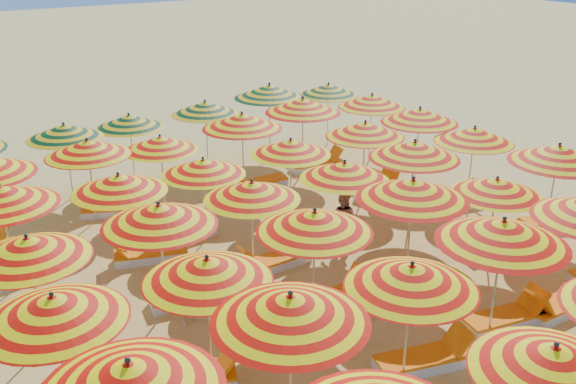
# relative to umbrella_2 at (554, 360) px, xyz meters

# --- Properties ---
(ground) EXTENTS (120.00, 120.00, 0.00)m
(ground) POSITION_rel_umbrella_2_xyz_m (0.99, 7.27, -2.06)
(ground) COLOR #E3BE65
(ground) RESTS_ON ground
(umbrella_2) EXTENTS (2.87, 2.87, 2.34)m
(umbrella_2) POSITION_rel_umbrella_2_xyz_m (0.00, 0.00, 0.00)
(umbrella_2) COLOR silver
(umbrella_2) RESTS_ON ground
(umbrella_6) EXTENTS (2.82, 2.82, 2.52)m
(umbrella_6) POSITION_rel_umbrella_2_xyz_m (-4.82, 2.53, 0.16)
(umbrella_6) COLOR silver
(umbrella_6) RESTS_ON ground
(umbrella_7) EXTENTS (2.79, 2.79, 2.51)m
(umbrella_7) POSITION_rel_umbrella_2_xyz_m (-2.32, 2.74, 0.15)
(umbrella_7) COLOR silver
(umbrella_7) RESTS_ON ground
(umbrella_8) EXTENTS (2.77, 2.77, 2.37)m
(umbrella_8) POSITION_rel_umbrella_2_xyz_m (-0.03, 2.62, 0.02)
(umbrella_8) COLOR silver
(umbrella_8) RESTS_ON ground
(umbrella_9) EXTENTS (2.94, 2.94, 2.56)m
(umbrella_9) POSITION_rel_umbrella_2_xyz_m (2.26, 2.68, 0.19)
(umbrella_9) COLOR silver
(umbrella_9) RESTS_ON ground
(umbrella_12) EXTENTS (2.27, 2.27, 2.36)m
(umbrella_12) POSITION_rel_umbrella_2_xyz_m (-5.12, 4.87, 0.02)
(umbrella_12) COLOR silver
(umbrella_12) RESTS_ON ground
(umbrella_13) EXTENTS (2.75, 2.75, 2.35)m
(umbrella_13) POSITION_rel_umbrella_2_xyz_m (-2.67, 4.69, 0.00)
(umbrella_13) COLOR silver
(umbrella_13) RESTS_ON ground
(umbrella_14) EXTENTS (2.47, 2.47, 2.41)m
(umbrella_14) POSITION_rel_umbrella_2_xyz_m (-0.15, 5.14, 0.07)
(umbrella_14) COLOR silver
(umbrella_14) RESTS_ON ground
(umbrella_15) EXTENTS (3.16, 3.16, 2.55)m
(umbrella_15) POSITION_rel_umbrella_2_xyz_m (2.37, 5.10, 0.18)
(umbrella_15) COLOR silver
(umbrella_15) RESTS_ON ground
(umbrella_16) EXTENTS (2.34, 2.34, 2.19)m
(umbrella_16) POSITION_rel_umbrella_2_xyz_m (4.63, 4.73, -0.13)
(umbrella_16) COLOR silver
(umbrella_16) RESTS_ON ground
(umbrella_17) EXTENTS (3.00, 3.00, 2.53)m
(umbrella_17) POSITION_rel_umbrella_2_xyz_m (7.03, 4.87, 0.16)
(umbrella_17) COLOR silver
(umbrella_17) RESTS_ON ground
(umbrella_18) EXTENTS (2.83, 2.83, 2.35)m
(umbrella_18) POSITION_rel_umbrella_2_xyz_m (-4.96, 7.15, 0.01)
(umbrella_18) COLOR silver
(umbrella_18) RESTS_ON ground
(umbrella_19) EXTENTS (2.60, 2.60, 2.44)m
(umbrella_19) POSITION_rel_umbrella_2_xyz_m (-2.51, 7.04, 0.09)
(umbrella_19) COLOR silver
(umbrella_19) RESTS_ON ground
(umbrella_20) EXTENTS (2.21, 2.21, 2.28)m
(umbrella_20) POSITION_rel_umbrella_2_xyz_m (-0.18, 7.43, -0.05)
(umbrella_20) COLOR silver
(umbrella_20) RESTS_ON ground
(umbrella_21) EXTENTS (2.64, 2.64, 2.27)m
(umbrella_21) POSITION_rel_umbrella_2_xyz_m (2.33, 7.34, -0.06)
(umbrella_21) COLOR silver
(umbrella_21) RESTS_ON ground
(umbrella_22) EXTENTS (3.07, 3.07, 2.46)m
(umbrella_22) POSITION_rel_umbrella_2_xyz_m (4.45, 7.19, 0.11)
(umbrella_22) COLOR silver
(umbrella_22) RESTS_ON ground
(umbrella_23) EXTENTS (2.81, 2.81, 2.34)m
(umbrella_23) POSITION_rel_umbrella_2_xyz_m (6.99, 7.46, 0.00)
(umbrella_23) COLOR silver
(umbrella_23) RESTS_ON ground
(umbrella_24) EXTENTS (2.35, 2.35, 2.47)m
(umbrella_24) POSITION_rel_umbrella_2_xyz_m (-4.89, 9.69, 0.11)
(umbrella_24) COLOR silver
(umbrella_24) RESTS_ON ground
(umbrella_25) EXTENTS (2.31, 2.31, 2.31)m
(umbrella_25) POSITION_rel_umbrella_2_xyz_m (-2.48, 9.41, -0.03)
(umbrella_25) COLOR silver
(umbrella_25) RESTS_ON ground
(umbrella_26) EXTENTS (2.27, 2.27, 2.20)m
(umbrella_26) POSITION_rel_umbrella_2_xyz_m (-0.29, 9.58, -0.12)
(umbrella_26) COLOR silver
(umbrella_26) RESTS_ON ground
(umbrella_27) EXTENTS (2.18, 2.18, 2.27)m
(umbrella_27) POSITION_rel_umbrella_2_xyz_m (2.26, 9.54, -0.06)
(umbrella_27) COLOR silver
(umbrella_27) RESTS_ON ground
(umbrella_28) EXTENTS (2.68, 2.68, 2.39)m
(umbrella_28) POSITION_rel_umbrella_2_xyz_m (4.73, 9.44, 0.04)
(umbrella_28) COLOR silver
(umbrella_28) RESTS_ON ground
(umbrella_29) EXTENTS (2.84, 2.84, 2.47)m
(umbrella_29) POSITION_rel_umbrella_2_xyz_m (6.89, 9.49, 0.11)
(umbrella_29) COLOR silver
(umbrella_29) RESTS_ON ground
(umbrella_31) EXTENTS (2.82, 2.82, 2.36)m
(umbrella_31) POSITION_rel_umbrella_2_xyz_m (-2.30, 12.20, 0.02)
(umbrella_31) COLOR silver
(umbrella_31) RESTS_ON ground
(umbrella_32) EXTENTS (2.40, 2.40, 2.19)m
(umbrella_32) POSITION_rel_umbrella_2_xyz_m (-0.39, 11.98, -0.13)
(umbrella_32) COLOR silver
(umbrella_32) RESTS_ON ground
(umbrella_33) EXTENTS (2.56, 2.56, 2.49)m
(umbrella_33) POSITION_rel_umbrella_2_xyz_m (2.12, 11.86, 0.13)
(umbrella_33) COLOR silver
(umbrella_33) RESTS_ON ground
(umbrella_34) EXTENTS (2.98, 2.98, 2.55)m
(umbrella_34) POSITION_rel_umbrella_2_xyz_m (4.51, 12.20, 0.18)
(umbrella_34) COLOR silver
(umbrella_34) RESTS_ON ground
(umbrella_35) EXTENTS (2.93, 2.93, 2.38)m
(umbrella_35) POSITION_rel_umbrella_2_xyz_m (7.10, 11.92, 0.03)
(umbrella_35) COLOR silver
(umbrella_35) RESTS_ON ground
(umbrella_37) EXTENTS (2.52, 2.52, 2.30)m
(umbrella_37) POSITION_rel_umbrella_2_xyz_m (-2.33, 14.24, -0.04)
(umbrella_37) COLOR silver
(umbrella_37) RESTS_ON ground
(umbrella_38) EXTENTS (2.63, 2.63, 2.23)m
(umbrella_38) POSITION_rel_umbrella_2_xyz_m (-0.33, 14.46, -0.10)
(umbrella_38) COLOR silver
(umbrella_38) RESTS_ON ground
(umbrella_39) EXTENTS (2.89, 2.89, 2.32)m
(umbrella_39) POSITION_rel_umbrella_2_xyz_m (2.18, 14.35, -0.02)
(umbrella_39) COLOR silver
(umbrella_39) RESTS_ON ground
(umbrella_40) EXTENTS (2.58, 2.58, 2.56)m
(umbrella_40) POSITION_rel_umbrella_2_xyz_m (4.65, 14.40, 0.19)
(umbrella_40) COLOR silver
(umbrella_40) RESTS_ON ground
(umbrella_41) EXTENTS (2.40, 2.40, 2.32)m
(umbrella_41) POSITION_rel_umbrella_2_xyz_m (7.01, 14.20, -0.01)
(umbrella_41) COLOR silver
(umbrella_41) RESTS_ON ground
(lounger_4) EXTENTS (1.82, 1.03, 0.69)m
(lounger_4) POSITION_rel_umbrella_2_xyz_m (0.56, 2.71, -1.91)
(lounger_4) COLOR white
(lounger_4) RESTS_ON ground
(lounger_5) EXTENTS (1.81, 0.91, 0.69)m
(lounger_5) POSITION_rel_umbrella_2_xyz_m (2.86, 2.78, -1.91)
(lounger_5) COLOR white
(lounger_5) RESTS_ON ground
(lounger_6) EXTENTS (1.76, 0.66, 0.69)m
(lounger_6) POSITION_rel_umbrella_2_xyz_m (4.12, 2.47, -1.91)
(lounger_6) COLOR white
(lounger_6) RESTS_ON ground
(lounger_8) EXTENTS (1.82, 1.21, 0.69)m
(lounger_8) POSITION_rel_umbrella_2_xyz_m (-3.18, 4.57, -1.91)
(lounger_8) COLOR white
(lounger_8) RESTS_ON ground
(lounger_9) EXTENTS (1.77, 0.69, 0.69)m
(lounger_9) POSITION_rel_umbrella_2_xyz_m (0.45, 5.21, -1.91)
(lounger_9) COLOR white
(lounger_9) RESTS_ON ground
(lounger_10) EXTENTS (1.82, 0.97, 0.69)m
(lounger_10) POSITION_rel_umbrella_2_xyz_m (1.78, 5.05, -1.91)
(lounger_10) COLOR white
(lounger_10) RESTS_ON ground
(lounger_11) EXTENTS (1.81, 0.93, 0.69)m
(lounger_11) POSITION_rel_umbrella_2_xyz_m (5.23, 4.93, -1.91)
(lounger_11) COLOR white
(lounger_11) RESTS_ON ground
(lounger_12) EXTENTS (1.82, 1.25, 0.69)m
(lounger_12) POSITION_rel_umbrella_2_xyz_m (7.63, 5.04, -1.91)
(lounger_12) COLOR white
(lounger_12) RESTS_ON ground
(lounger_13) EXTENTS (1.81, 0.88, 0.69)m
(lounger_13) POSITION_rel_umbrella_2_xyz_m (-1.92, 7.03, -1.91)
(lounger_13) COLOR white
(lounger_13) RESTS_ON ground
(lounger_14) EXTENTS (1.74, 0.62, 0.69)m
(lounger_14) POSITION_rel_umbrella_2_xyz_m (0.32, 7.34, -1.91)
(lounger_14) COLOR white
(lounger_14) RESTS_ON ground
(lounger_15) EXTENTS (1.81, 0.88, 0.69)m
(lounger_15) POSITION_rel_umbrella_2_xyz_m (6.48, 7.47, -1.91)
(lounger_15) COLOR white
(lounger_15) RESTS_ON ground
(lounger_17) EXTENTS (1.83, 1.09, 0.69)m
(lounger_17) POSITION_rel_umbrella_2_xyz_m (-1.98, 9.29, -1.91)
(lounger_17) COLOR white
(lounger_17) RESTS_ON ground
(lounger_18) EXTENTS (1.79, 0.78, 0.69)m
(lounger_18) POSITION_rel_umbrella_2_xyz_m (-0.89, 9.77, -1.91)
(lounger_18) COLOR white
(lounger_18) RESTS_ON ground
(lounger_19) EXTENTS (1.83, 1.08, 0.69)m
(lounger_19) POSITION_rel_umbrella_2_xyz_m (5.33, 9.42, -1.91)
(lounger_19) COLOR white
(lounger_19) RESTS_ON ground
(lounger_21) EXTENTS (1.82, 1.24, 0.69)m
(lounger_21) POSITION_rel_umbrella_2_xyz_m (-1.80, 12.37, -1.91)
(lounger_21) COLOR white
(lounger_21) RESTS_ON ground
(lounger_22) EXTENTS (1.76, 0.67, 0.69)m
(lounger_22) POSITION_rel_umbrella_2_xyz_m (2.62, 11.83, -1.91)
(lounger_22) COLOR white
(lounger_22) RESTS_ON ground
(lounger_23) EXTENTS (1.81, 0.87, 0.69)m
(lounger_23) POSITION_rel_umbrella_2_xyz_m (5.11, 12.21, -1.91)
(lounger_23) COLOR white
(lounger_23) RESTS_ON ground
(beachgoer_a) EXTENTS (0.53, 0.39, 1.32)m
(beachgoer_a) POSITION_rel_umbrella_2_xyz_m (-2.32, 6.33, -1.40)
(beachgoer_a) COLOR tan
(beachgoer_a) RESTS_ON ground
(beachgoer_b) EXTENTS (0.88, 0.91, 1.47)m
(beachgoer_b) POSITION_rel_umbrella_2_xyz_m (2.28, 7.30, -1.32)
(beachgoer_b) COLOR tan
(beachgoer_b) RESTS_ON ground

